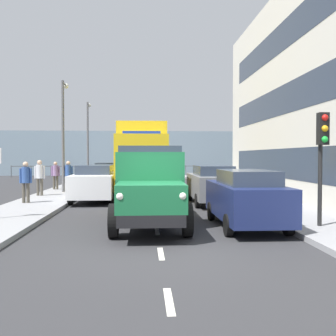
% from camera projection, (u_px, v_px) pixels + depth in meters
% --- Properties ---
extents(ground_plane, '(80.00, 80.00, 0.00)m').
position_uv_depth(ground_plane, '(151.00, 195.00, 21.25)').
color(ground_plane, '#2D2D30').
extents(sidewalk_left, '(2.55, 40.27, 0.15)m').
position_uv_depth(sidewalk_left, '(239.00, 193.00, 21.55)').
color(sidewalk_left, gray).
rests_on(sidewalk_left, ground_plane).
extents(sidewalk_right, '(2.55, 40.27, 0.15)m').
position_uv_depth(sidewalk_right, '(60.00, 195.00, 20.95)').
color(sidewalk_right, gray).
rests_on(sidewalk_right, ground_plane).
extents(road_centreline_markings, '(0.12, 36.22, 0.01)m').
position_uv_depth(road_centreline_markings, '(151.00, 197.00, 20.41)').
color(road_centreline_markings, silver).
rests_on(road_centreline_markings, ground_plane).
extents(sea_horizon, '(80.00, 0.80, 5.00)m').
position_uv_depth(sea_horizon, '(147.00, 153.00, 44.26)').
color(sea_horizon, gray).
rests_on(sea_horizon, ground_plane).
extents(seawall_railing, '(28.08, 0.08, 1.20)m').
position_uv_depth(seawall_railing, '(148.00, 168.00, 40.72)').
color(seawall_railing, '#4C5156').
rests_on(seawall_railing, ground_plane).
extents(truck_vintage_green, '(2.17, 5.64, 2.43)m').
position_uv_depth(truck_vintage_green, '(150.00, 189.00, 11.45)').
color(truck_vintage_green, black).
rests_on(truck_vintage_green, ground_plane).
extents(lorry_cargo_yellow, '(2.58, 8.20, 3.87)m').
position_uv_depth(lorry_cargo_yellow, '(142.00, 157.00, 20.86)').
color(lorry_cargo_yellow, gold).
rests_on(lorry_cargo_yellow, ground_plane).
extents(car_navy_kerbside_near, '(1.81, 4.30, 1.72)m').
position_uv_depth(car_navy_kerbside_near, '(246.00, 197.00, 11.66)').
color(car_navy_kerbside_near, navy).
rests_on(car_navy_kerbside_near, ground_plane).
extents(car_grey_kerbside_1, '(1.89, 4.59, 1.72)m').
position_uv_depth(car_grey_kerbside_1, '(212.00, 184.00, 17.43)').
color(car_grey_kerbside_1, slate).
rests_on(car_grey_kerbside_1, ground_plane).
extents(car_white_oppositeside_0, '(1.98, 4.65, 1.72)m').
position_uv_depth(car_white_oppositeside_0, '(95.00, 182.00, 18.44)').
color(car_white_oppositeside_0, white).
rests_on(car_white_oppositeside_0, ground_plane).
extents(car_black_oppositeside_1, '(1.95, 4.23, 1.72)m').
position_uv_depth(car_black_oppositeside_1, '(108.00, 175.00, 25.27)').
color(car_black_oppositeside_1, black).
rests_on(car_black_oppositeside_1, ground_plane).
extents(pedestrian_with_bag, '(0.53, 0.34, 1.76)m').
position_uv_depth(pedestrian_with_bag, '(26.00, 179.00, 16.53)').
color(pedestrian_with_bag, '#4C473D').
rests_on(pedestrian_with_bag, sidewalk_right).
extents(pedestrian_couple_a, '(0.53, 0.34, 1.80)m').
position_uv_depth(pedestrian_couple_a, '(40.00, 175.00, 19.64)').
color(pedestrian_couple_a, '#4C473D').
rests_on(pedestrian_couple_a, sidewalk_right).
extents(pedestrian_in_dark_coat, '(0.53, 0.34, 1.72)m').
position_uv_depth(pedestrian_in_dark_coat, '(68.00, 174.00, 21.75)').
color(pedestrian_in_dark_coat, '#4C473D').
rests_on(pedestrian_in_dark_coat, sidewalk_right).
extents(pedestrian_strolling, '(0.53, 0.34, 1.66)m').
position_uv_depth(pedestrian_strolling, '(55.00, 173.00, 23.37)').
color(pedestrian_strolling, '#4C473D').
rests_on(pedestrian_strolling, sidewalk_right).
extents(traffic_light_near, '(0.28, 0.41, 3.20)m').
position_uv_depth(traffic_light_near, '(322.00, 144.00, 10.91)').
color(traffic_light_near, black).
rests_on(traffic_light_near, sidewalk_left).
extents(lamp_post_promenade, '(0.32, 1.14, 6.20)m').
position_uv_depth(lamp_post_promenade, '(63.00, 126.00, 21.77)').
color(lamp_post_promenade, '#59595B').
rests_on(lamp_post_promenade, sidewalk_right).
extents(lamp_post_far, '(0.32, 1.14, 6.36)m').
position_uv_depth(lamp_post_far, '(88.00, 134.00, 31.44)').
color(lamp_post_far, '#59595B').
rests_on(lamp_post_far, sidewalk_right).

